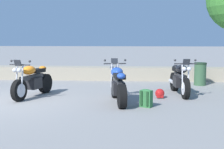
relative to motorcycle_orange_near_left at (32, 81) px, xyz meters
The scene contains 8 objects.
ground_plane 1.00m from the motorcycle_orange_near_left, 123.69° to the right, with size 120.00×120.00×0.00m, color gray.
stone_wall 4.11m from the motorcycle_orange_near_left, 96.79° to the left, with size 36.00×0.80×0.55m, color gray.
motorcycle_orange_near_left is the anchor object (origin of this frame).
motorcycle_blue_centre 2.70m from the motorcycle_orange_near_left, 12.67° to the right, with size 0.80×2.05×1.18m.
motorcycle_black_far_right 4.56m from the motorcycle_orange_near_left, ahead, with size 0.68×2.07×1.18m.
rider_backpack 3.59m from the motorcycle_orange_near_left, 18.26° to the right, with size 0.35×0.34×0.47m.
rider_helmet 3.85m from the motorcycle_orange_near_left, ahead, with size 0.28×0.28×0.28m.
trash_bin 6.19m from the motorcycle_orange_near_left, 26.68° to the left, with size 0.46×0.46×0.86m.
Camera 1 is at (3.64, -8.25, 1.77)m, focal length 49.32 mm.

